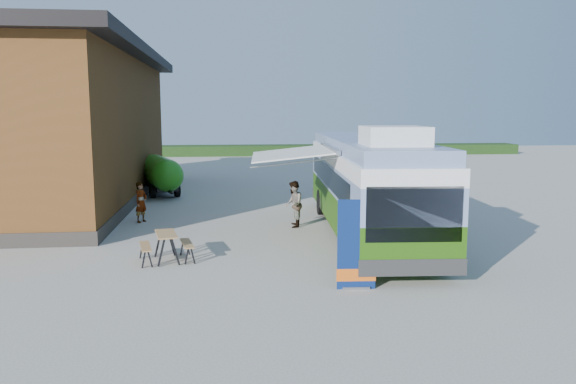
{
  "coord_description": "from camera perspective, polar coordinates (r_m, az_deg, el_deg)",
  "views": [
    {
      "loc": [
        -2.15,
        -18.79,
        4.46
      ],
      "look_at": [
        0.15,
        2.19,
        1.4
      ],
      "focal_mm": 35.0,
      "sensor_mm": 36.0,
      "label": 1
    }
  ],
  "objects": [
    {
      "name": "hedge",
      "position": [
        57.82,
        3.88,
        4.31
      ],
      "size": [
        40.0,
        3.0,
        1.0
      ],
      "primitive_type": "cube",
      "color": "#264419",
      "rests_on": "ground"
    },
    {
      "name": "banner",
      "position": [
        14.22,
        6.98,
        -6.16
      ],
      "size": [
        1.0,
        0.22,
        2.29
      ],
      "rotation": [
        0.0,
        0.0,
        -0.06
      ],
      "color": "navy",
      "rests_on": "ground"
    },
    {
      "name": "slurry_tanker",
      "position": [
        30.69,
        -12.87,
        1.91
      ],
      "size": [
        2.75,
        5.34,
        2.05
      ],
      "rotation": [
        0.0,
        0.0,
        0.31
      ],
      "color": "#278618",
      "rests_on": "ground"
    },
    {
      "name": "person_b",
      "position": [
        21.6,
        0.56,
        -1.24
      ],
      "size": [
        0.8,
        0.96,
        1.79
      ],
      "primitive_type": "imported",
      "rotation": [
        0.0,
        0.0,
        -1.72
      ],
      "color": "#999999",
      "rests_on": "ground"
    },
    {
      "name": "picnic_table",
      "position": [
        17.16,
        -12.26,
        -4.81
      ],
      "size": [
        1.74,
        1.61,
        0.86
      ],
      "rotation": [
        0.0,
        0.0,
        0.2
      ],
      "color": "#A77F4E",
      "rests_on": "ground"
    },
    {
      "name": "bus",
      "position": [
        20.51,
        8.02,
        1.06
      ],
      "size": [
        3.6,
        13.24,
        4.02
      ],
      "rotation": [
        0.0,
        0.0,
        -0.06
      ],
      "color": "#346310",
      "rests_on": "ground"
    },
    {
      "name": "ground",
      "position": [
        19.43,
        0.26,
        -5.02
      ],
      "size": [
        100.0,
        100.0,
        0.0
      ],
      "primitive_type": "plane",
      "color": "#BCB7AD",
      "rests_on": "ground"
    },
    {
      "name": "barn",
      "position": [
        29.99,
        -22.55,
        5.96
      ],
      "size": [
        9.6,
        21.2,
        7.5
      ],
      "color": "brown",
      "rests_on": "ground"
    },
    {
      "name": "person_a",
      "position": [
        23.32,
        -14.71,
        -1.0
      ],
      "size": [
        0.66,
        0.72,
        1.64
      ],
      "primitive_type": "imported",
      "rotation": [
        0.0,
        0.0,
        0.99
      ],
      "color": "#999999",
      "rests_on": "ground"
    },
    {
      "name": "awning",
      "position": [
        19.94,
        0.89,
        3.84
      ],
      "size": [
        3.14,
        4.73,
        0.54
      ],
      "rotation": [
        0.0,
        0.0,
        -0.06
      ],
      "color": "white",
      "rests_on": "ground"
    }
  ]
}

